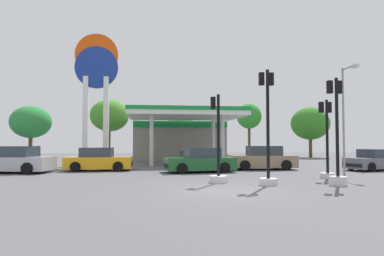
{
  "coord_description": "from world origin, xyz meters",
  "views": [
    {
      "loc": [
        -2.92,
        -12.81,
        1.9
      ],
      "look_at": [
        0.5,
        14.3,
        3.03
      ],
      "focal_mm": 31.33,
      "sensor_mm": 36.0,
      "label": 1
    }
  ],
  "objects": [
    {
      "name": "traffic_signal_3",
      "position": [
        0.25,
        2.59,
        0.99
      ],
      "size": [
        0.84,
        0.84,
        4.13
      ],
      "color": "silver",
      "rests_on": "ground"
    },
    {
      "name": "car_0",
      "position": [
        -6.26,
        9.93,
        0.69
      ],
      "size": [
        4.28,
        2.0,
        1.52
      ],
      "color": "black",
      "rests_on": "ground"
    },
    {
      "name": "traffic_signal_1",
      "position": [
        6.32,
        3.76,
        1.41
      ],
      "size": [
        0.79,
        0.79,
        4.12
      ],
      "color": "silver",
      "rests_on": "ground"
    },
    {
      "name": "car_1",
      "position": [
        11.98,
        7.88,
        0.64
      ],
      "size": [
        4.23,
        2.57,
        1.41
      ],
      "color": "black",
      "rests_on": "ground"
    },
    {
      "name": "tree_1",
      "position": [
        -7.35,
        24.99,
        4.81
      ],
      "size": [
        4.24,
        4.24,
        6.59
      ],
      "color": "brown",
      "rests_on": "ground"
    },
    {
      "name": "tree_2",
      "position": [
        0.6,
        25.63,
        3.68
      ],
      "size": [
        3.08,
        3.08,
        5.39
      ],
      "color": "brown",
      "rests_on": "ground"
    },
    {
      "name": "car_4",
      "position": [
        0.23,
        7.98,
        0.7
      ],
      "size": [
        4.48,
        2.35,
        1.54
      ],
      "color": "black",
      "rests_on": "ground"
    },
    {
      "name": "gas_station",
      "position": [
        0.07,
        21.33,
        2.38
      ],
      "size": [
        9.61,
        13.43,
        4.63
      ],
      "color": "gray",
      "rests_on": "ground"
    },
    {
      "name": "station_pole_sign",
      "position": [
        -7.28,
        15.1,
        6.68
      ],
      "size": [
        3.46,
        0.56,
        10.76
      ],
      "color": "white",
      "rests_on": "ground"
    },
    {
      "name": "tree_4",
      "position": [
        16.52,
        25.83,
        4.14
      ],
      "size": [
        4.61,
        4.61,
        6.14
      ],
      "color": "brown",
      "rests_on": "ground"
    },
    {
      "name": "traffic_signal_2",
      "position": [
        2.25,
        1.44,
        1.73
      ],
      "size": [
        0.79,
        0.79,
        5.1
      ],
      "color": "silver",
      "rests_on": "ground"
    },
    {
      "name": "ground_plane",
      "position": [
        0.0,
        0.0,
        0.0
      ],
      "size": [
        90.0,
        90.0,
        0.0
      ],
      "primitive_type": "plane",
      "color": "#56565B",
      "rests_on": "ground"
    },
    {
      "name": "tree_0",
      "position": [
        -15.6,
        24.92,
        4.01
      ],
      "size": [
        4.22,
        4.22,
        5.75
      ],
      "color": "brown",
      "rests_on": "ground"
    },
    {
      "name": "car_3",
      "position": [
        -11.18,
        8.97,
        0.74
      ],
      "size": [
        4.84,
        2.72,
        1.64
      ],
      "color": "black",
      "rests_on": "ground"
    },
    {
      "name": "corner_streetlamp",
      "position": [
        8.41,
        5.37,
        3.82
      ],
      "size": [
        0.24,
        1.48,
        6.28
      ],
      "color": "gray",
      "rests_on": "ground"
    },
    {
      "name": "tree_3",
      "position": [
        8.6,
        25.09,
        4.87
      ],
      "size": [
        2.88,
        2.88,
        6.38
      ],
      "color": "brown",
      "rests_on": "ground"
    },
    {
      "name": "car_2",
      "position": [
        4.78,
        9.56,
        0.73
      ],
      "size": [
        4.6,
        2.23,
        1.62
      ],
      "color": "black",
      "rests_on": "ground"
    },
    {
      "name": "traffic_signal_0",
      "position": [
        5.21,
        0.92,
        1.48
      ],
      "size": [
        0.75,
        0.75,
        4.71
      ],
      "color": "silver",
      "rests_on": "ground"
    }
  ]
}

